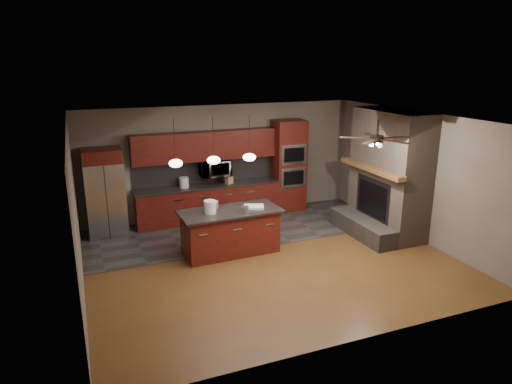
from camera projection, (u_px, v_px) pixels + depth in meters
name	position (u px, v px, depth m)	size (l,w,h in m)	color
ground	(269.00, 259.00, 9.16)	(7.00, 7.00, 0.00)	brown
ceiling	(270.00, 119.00, 8.38)	(7.00, 6.00, 0.02)	white
back_wall	(222.00, 161.00, 11.45)	(7.00, 0.02, 2.80)	slate
right_wall	(416.00, 176.00, 10.02)	(0.02, 6.00, 2.80)	slate
left_wall	(75.00, 214.00, 7.53)	(0.02, 6.00, 2.80)	slate
slate_tile_patch	(239.00, 229.00, 10.77)	(7.00, 2.40, 0.01)	#383533
fireplace_column	(387.00, 178.00, 10.24)	(1.30, 2.10, 2.80)	brown
back_cabinetry	(207.00, 185.00, 11.19)	(3.59, 0.64, 2.20)	#561D0F
oven_tower	(289.00, 166.00, 11.84)	(0.80, 0.63, 2.38)	#561D0F
microwave	(215.00, 168.00, 11.15)	(0.73, 0.41, 0.50)	silver
refrigerator	(105.00, 193.00, 10.20)	(0.84, 0.75, 1.99)	silver
kitchen_island	(230.00, 231.00, 9.35)	(2.08, 1.01, 0.92)	#561D0F
white_bucket	(210.00, 207.00, 9.03)	(0.24, 0.24, 0.26)	silver
paint_can	(245.00, 210.00, 9.09)	(0.17, 0.17, 0.11)	#9F9EA2
paint_tray	(254.00, 207.00, 9.39)	(0.41, 0.28, 0.04)	white
cardboard_box	(213.00, 205.00, 9.35)	(0.22, 0.16, 0.14)	tan
counter_bucket	(184.00, 182.00, 10.90)	(0.22, 0.22, 0.25)	silver
counter_box	(229.00, 180.00, 11.27)	(0.16, 0.13, 0.18)	tan
pendant_left	(176.00, 163.00, 8.65)	(0.26, 0.26, 0.92)	black
pendant_center	(214.00, 160.00, 8.92)	(0.26, 0.26, 0.92)	black
pendant_right	(249.00, 157.00, 9.18)	(0.26, 0.26, 0.92)	black
ceiling_fan	(377.00, 138.00, 8.40)	(1.27, 1.33, 0.41)	black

